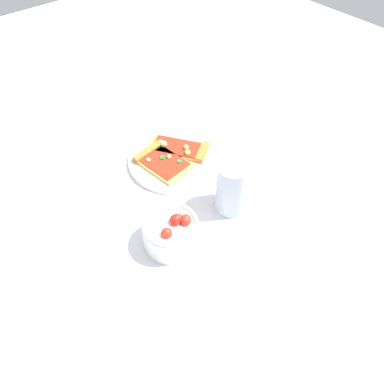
% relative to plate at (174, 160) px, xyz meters
% --- Properties ---
extents(ground_plane, '(2.40, 2.40, 0.00)m').
position_rel_plate_xyz_m(ground_plane, '(-0.00, 0.05, -0.01)').
color(ground_plane, silver).
rests_on(ground_plane, ground).
extents(plate, '(0.24, 0.24, 0.01)m').
position_rel_plate_xyz_m(plate, '(0.00, 0.00, 0.00)').
color(plate, white).
rests_on(plate, ground_plane).
extents(pizza_slice_near, '(0.17, 0.15, 0.02)m').
position_rel_plate_xyz_m(pizza_slice_near, '(0.01, -0.03, 0.01)').
color(pizza_slice_near, gold).
rests_on(pizza_slice_near, plate).
extents(pizza_slice_far, '(0.15, 0.11, 0.02)m').
position_rel_plate_xyz_m(pizza_slice_far, '(0.01, 0.04, 0.01)').
color(pizza_slice_far, '#E5B256').
rests_on(pizza_slice_far, plate).
extents(salad_bowl, '(0.12, 0.12, 0.08)m').
position_rel_plate_xyz_m(salad_bowl, '(-0.20, 0.16, 0.03)').
color(salad_bowl, white).
rests_on(salad_bowl, ground_plane).
extents(soda_glass, '(0.08, 0.08, 0.13)m').
position_rel_plate_xyz_m(soda_glass, '(-0.21, -0.01, 0.06)').
color(soda_glass, silver).
rests_on(soda_glass, ground_plane).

